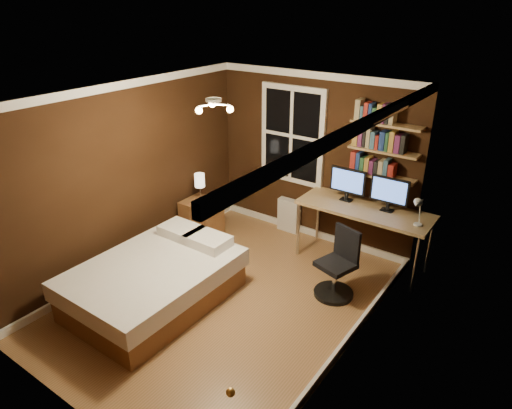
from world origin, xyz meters
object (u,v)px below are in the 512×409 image
Objects in this scene: bedside_lamp at (200,188)px; monitor_right at (389,194)px; monitor_left at (347,185)px; nightstand at (202,220)px; bed at (156,281)px; desk at (364,212)px; desk_lamp at (418,211)px; radiator at (289,215)px; office_chair at (337,272)px.

monitor_right reaches higher than bedside_lamp.
monitor_left reaches higher than bedside_lamp.
monitor_left is (1.97, 0.81, 0.77)m from nightstand.
monitor_right is (1.94, 2.36, 0.80)m from bed.
nightstand is 0.35× the size of desk.
bedside_lamp is at bearing -169.78° from desk_lamp.
bed is at bearing -97.76° from radiator.
bedside_lamp is at bearing 112.34° from bed.
bedside_lamp is 0.86× the size of monitor_right.
desk_lamp is (2.06, -0.43, 0.80)m from radiator.
monitor_right is at bearing 18.21° from desk.
nightstand is at bearing 0.00° from bedside_lamp.
bedside_lamp is 2.70m from monitor_right.
bed is at bearing -129.42° from monitor_right.
desk is (1.67, 2.27, 0.51)m from bed.
radiator is (0.97, 0.98, -0.57)m from bedside_lamp.
monitor_left reaches higher than desk.
monitor_right is at bearing -5.86° from radiator.
office_chair reaches higher than nightstand.
bed is at bearing -119.85° from monitor_left.
radiator is 1.22× the size of desk_lamp.
desk_lamp is at bearing 9.34° from nightstand.
nightstand is 3.16m from desk_lamp.
monitor_right is 1.15× the size of desk_lamp.
desk is 0.44m from monitor_left.
office_chair reaches higher than radiator.
office_chair is (2.35, -0.14, -0.51)m from bedside_lamp.
desk_lamp reaches higher than bed.
bed is at bearing -138.96° from desk_lamp.
desk is 0.98m from office_chair.
bedside_lamp is 0.86× the size of monitor_left.
monitor_left and monitor_right have the same top height.
monitor_left is (-0.31, 0.09, 0.29)m from desk.
desk reaches higher than nightstand.
bed is 3.91× the size of monitor_left.
monitor_right is 0.54m from desk_lamp.
radiator is (0.97, 0.98, -0.04)m from nightstand.
bed is 3.15m from monitor_right.
desk_lamp is at bearing -11.83° from radiator.
bedside_lamp is at bearing -166.31° from office_chair.
bedside_lamp is (0.00, 0.00, 0.53)m from nightstand.
desk reaches higher than radiator.
nightstand is at bearing -162.46° from desk.
nightstand is 2.36m from office_chair.
monitor_left is at bearing 22.37° from bedside_lamp.
monitor_left is at bearing 128.65° from office_chair.
office_chair is (1.39, -1.12, 0.06)m from radiator.
desk is 4.07× the size of desk_lamp.
desk is at bearing -161.79° from monitor_right.
nightstand is 2.79m from monitor_right.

